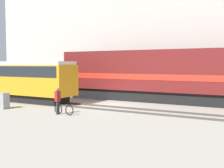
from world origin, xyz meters
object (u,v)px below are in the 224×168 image
Objects in this scene: streetcar at (15,78)px; person at (58,98)px; freight_locomotive at (174,75)px; signal_box at (3,101)px; bicycle at (64,109)px.

streetcar is 8.85m from person.
freight_locomotive reaches higher than signal_box.
streetcar is 6.89× the size of person.
freight_locomotive is 13.11× the size of bicycle.
streetcar is at bearing -156.04° from freight_locomotive.
person is at bearing 1.44° from signal_box.
bicycle is 5.55m from signal_box.
freight_locomotive is 11.88× the size of person.
bicycle is 0.91× the size of person.
signal_box is at bearing -52.26° from streetcar.
freight_locomotive is 14.27m from streetcar.
freight_locomotive is at bearing 63.50° from bicycle.
freight_locomotive is 14.03m from signal_box.
freight_locomotive is at bearing 43.17° from signal_box.
signal_box reaches higher than bicycle.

